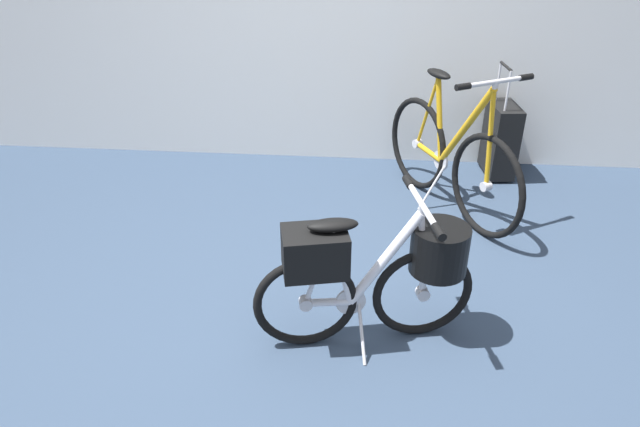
{
  "coord_description": "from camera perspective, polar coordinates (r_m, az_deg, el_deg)",
  "views": [
    {
      "loc": [
        0.35,
        -1.95,
        1.84
      ],
      "look_at": [
        0.15,
        0.34,
        0.55
      ],
      "focal_mm": 31.69,
      "sensor_mm": 36.0,
      "label": 1
    }
  ],
  "objects": [
    {
      "name": "ground_plane",
      "position": [
        2.71,
        -3.91,
        -13.62
      ],
      "size": [
        7.11,
        7.11,
        0.0
      ],
      "primitive_type": "plane",
      "color": "#2D3D51"
    },
    {
      "name": "rolling_suitcase",
      "position": [
        4.4,
        17.75,
        7.17
      ],
      "size": [
        0.22,
        0.38,
        0.83
      ],
      "color": "black",
      "rests_on": "ground_plane"
    },
    {
      "name": "display_bike_left",
      "position": [
        3.78,
        12.95,
        5.55
      ],
      "size": [
        0.76,
        1.22,
        0.97
      ],
      "color": "black",
      "rests_on": "ground_plane"
    },
    {
      "name": "folding_bike_foreground",
      "position": [
        2.54,
        5.71,
        -5.61
      ],
      "size": [
        1.01,
        0.52,
        0.73
      ],
      "color": "black",
      "rests_on": "ground_plane"
    }
  ]
}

